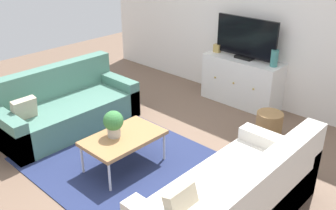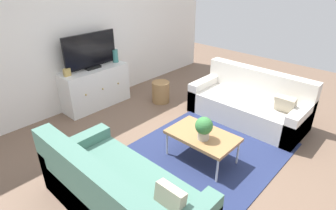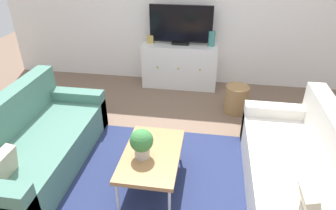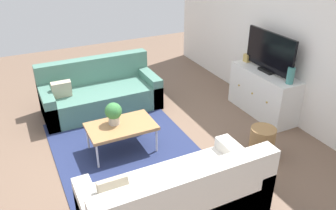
# 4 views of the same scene
# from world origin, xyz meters

# --- Properties ---
(ground_plane) EXTENTS (10.00, 10.00, 0.00)m
(ground_plane) POSITION_xyz_m (0.00, 0.00, 0.00)
(ground_plane) COLOR brown
(wall_back) EXTENTS (6.40, 0.12, 2.70)m
(wall_back) POSITION_xyz_m (0.00, 2.55, 1.35)
(wall_back) COLOR white
(wall_back) RESTS_ON ground_plane
(area_rug) EXTENTS (2.50, 1.90, 0.01)m
(area_rug) POSITION_xyz_m (0.00, -0.15, 0.01)
(area_rug) COLOR navy
(area_rug) RESTS_ON ground_plane
(couch_left_side) EXTENTS (0.88, 1.91, 0.83)m
(couch_left_side) POSITION_xyz_m (-1.44, -0.10, 0.27)
(couch_left_side) COLOR #4C7A6B
(couch_left_side) RESTS_ON ground_plane
(couch_right_side) EXTENTS (0.88, 1.91, 0.83)m
(couch_right_side) POSITION_xyz_m (1.44, -0.10, 0.27)
(couch_right_side) COLOR silver
(couch_right_side) RESTS_ON ground_plane
(coffee_table) EXTENTS (0.57, 0.91, 0.41)m
(coffee_table) POSITION_xyz_m (-0.06, -0.19, 0.38)
(coffee_table) COLOR #A37547
(coffee_table) RESTS_ON ground_plane
(potted_plant) EXTENTS (0.23, 0.23, 0.31)m
(potted_plant) POSITION_xyz_m (-0.14, -0.26, 0.58)
(potted_plant) COLOR #B7B2A8
(potted_plant) RESTS_ON coffee_table
(tv_console) EXTENTS (1.25, 0.47, 0.74)m
(tv_console) POSITION_xyz_m (-0.07, 2.27, 0.37)
(tv_console) COLOR white
(tv_console) RESTS_ON ground_plane
(flat_screen_tv) EXTENTS (1.02, 0.16, 0.63)m
(flat_screen_tv) POSITION_xyz_m (-0.07, 2.29, 1.06)
(flat_screen_tv) COLOR black
(flat_screen_tv) RESTS_ON tv_console
(glass_vase) EXTENTS (0.11, 0.11, 0.25)m
(glass_vase) POSITION_xyz_m (0.44, 2.27, 0.86)
(glass_vase) COLOR teal
(glass_vase) RESTS_ON tv_console
(mantel_clock) EXTENTS (0.11, 0.07, 0.13)m
(mantel_clock) POSITION_xyz_m (-0.58, 2.27, 0.81)
(mantel_clock) COLOR tan
(mantel_clock) RESTS_ON tv_console
(wicker_basket) EXTENTS (0.34, 0.34, 0.41)m
(wicker_basket) POSITION_xyz_m (0.87, 1.49, 0.21)
(wicker_basket) COLOR #9E7547
(wicker_basket) RESTS_ON ground_plane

